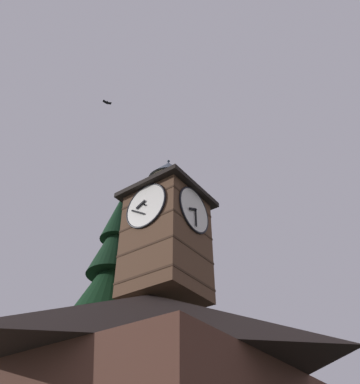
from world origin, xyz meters
The scene contains 3 objects.
clock_tower centered at (0.99, -2.04, 12.01)m, with size 3.97×3.97×8.41m.
pine_tree_behind centered at (-0.36, -6.95, 7.29)m, with size 7.07×7.07×17.22m.
flying_bird_high centered at (3.73, -4.98, 21.36)m, with size 0.56×0.42×0.13m.
Camera 1 is at (13.79, 8.08, 2.02)m, focal length 35.81 mm.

